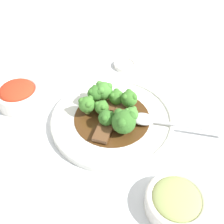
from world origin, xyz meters
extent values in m
plane|color=silver|center=(0.00, 0.00, 0.00)|extent=(4.00, 4.00, 0.00)
cylinder|color=white|center=(0.00, 0.00, 0.01)|extent=(0.30, 0.30, 0.01)
torus|color=white|center=(0.00, 0.00, 0.01)|extent=(0.30, 0.30, 0.01)
cylinder|color=#4C2D14|center=(0.00, 0.00, 0.01)|extent=(0.19, 0.19, 0.00)
cube|color=brown|center=(0.02, 0.03, 0.02)|extent=(0.05, 0.06, 0.01)
cube|color=brown|center=(0.00, -0.02, 0.02)|extent=(0.08, 0.05, 0.01)
cube|color=brown|center=(-0.05, -0.02, 0.02)|extent=(0.07, 0.06, 0.01)
cylinder|color=#8EB756|center=(-0.01, 0.02, 0.02)|extent=(0.01, 0.01, 0.01)
sphere|color=#427F2D|center=(-0.01, 0.02, 0.04)|extent=(0.03, 0.03, 0.03)
sphere|color=#427F2D|center=(0.00, 0.02, 0.05)|extent=(0.01, 0.01, 0.01)
sphere|color=#427F2D|center=(-0.01, 0.03, 0.05)|extent=(0.01, 0.01, 0.01)
sphere|color=#427F2D|center=(-0.01, 0.02, 0.05)|extent=(0.01, 0.01, 0.01)
cylinder|color=#8EB756|center=(0.04, 0.02, 0.02)|extent=(0.01, 0.01, 0.01)
sphere|color=#427F2D|center=(0.04, 0.02, 0.04)|extent=(0.04, 0.04, 0.04)
sphere|color=#427F2D|center=(0.05, 0.03, 0.05)|extent=(0.01, 0.01, 0.01)
sphere|color=#427F2D|center=(0.03, 0.02, 0.05)|extent=(0.01, 0.01, 0.01)
sphere|color=#427F2D|center=(0.04, 0.01, 0.05)|extent=(0.01, 0.01, 0.01)
cylinder|color=#8EB756|center=(-0.02, -0.05, 0.02)|extent=(0.02, 0.02, 0.01)
sphere|color=#387028|center=(-0.02, -0.05, 0.05)|extent=(0.06, 0.06, 0.06)
sphere|color=#387028|center=(-0.02, -0.03, 0.06)|extent=(0.02, 0.02, 0.02)
sphere|color=#387028|center=(-0.03, -0.05, 0.06)|extent=(0.02, 0.02, 0.02)
sphere|color=#387028|center=(-0.01, -0.06, 0.06)|extent=(0.02, 0.02, 0.02)
cylinder|color=#8EB756|center=(-0.03, 0.06, 0.03)|extent=(0.01, 0.01, 0.01)
sphere|color=#427F2D|center=(-0.03, 0.06, 0.05)|extent=(0.04, 0.04, 0.04)
sphere|color=#427F2D|center=(-0.03, 0.07, 0.06)|extent=(0.02, 0.02, 0.02)
sphere|color=#427F2D|center=(-0.03, 0.04, 0.06)|extent=(0.02, 0.02, 0.02)
sphere|color=#427F2D|center=(-0.02, 0.06, 0.06)|extent=(0.02, 0.02, 0.02)
cylinder|color=#7FA84C|center=(0.01, 0.06, 0.03)|extent=(0.01, 0.01, 0.02)
sphere|color=#387028|center=(0.01, 0.06, 0.05)|extent=(0.04, 0.04, 0.04)
sphere|color=#387028|center=(0.00, 0.07, 0.06)|extent=(0.01, 0.01, 0.01)
sphere|color=#387028|center=(0.01, 0.05, 0.06)|extent=(0.01, 0.01, 0.01)
sphere|color=#387028|center=(0.02, 0.07, 0.06)|extent=(0.01, 0.01, 0.01)
cylinder|color=#7FA84C|center=(0.03, 0.05, 0.03)|extent=(0.02, 0.02, 0.01)
sphere|color=#4C8E38|center=(0.03, 0.05, 0.05)|extent=(0.05, 0.05, 0.05)
sphere|color=#4C8E38|center=(0.02, 0.05, 0.06)|extent=(0.02, 0.02, 0.02)
sphere|color=#4C8E38|center=(0.04, 0.04, 0.06)|extent=(0.02, 0.02, 0.02)
sphere|color=#4C8E38|center=(0.03, 0.07, 0.06)|extent=(0.02, 0.02, 0.02)
cylinder|color=#8EB756|center=(0.02, -0.04, 0.02)|extent=(0.01, 0.01, 0.01)
sphere|color=#4C8E38|center=(0.02, -0.04, 0.04)|extent=(0.03, 0.03, 0.03)
sphere|color=#4C8E38|center=(0.01, -0.05, 0.05)|extent=(0.01, 0.01, 0.01)
sphere|color=#4C8E38|center=(0.03, -0.04, 0.05)|extent=(0.01, 0.01, 0.01)
sphere|color=#4C8E38|center=(0.01, -0.04, 0.05)|extent=(0.01, 0.01, 0.01)
cylinder|color=#8EB756|center=(0.05, -0.01, 0.03)|extent=(0.01, 0.01, 0.02)
sphere|color=#427F2D|center=(0.05, -0.01, 0.05)|extent=(0.04, 0.04, 0.04)
sphere|color=#427F2D|center=(0.05, -0.03, 0.06)|extent=(0.02, 0.02, 0.02)
sphere|color=#427F2D|center=(0.06, -0.01, 0.06)|extent=(0.02, 0.02, 0.02)
sphere|color=#427F2D|center=(0.04, -0.01, 0.06)|extent=(0.02, 0.02, 0.02)
cylinder|color=#8EB756|center=(-0.03, -0.01, 0.02)|extent=(0.01, 0.01, 0.01)
sphere|color=#387028|center=(-0.03, -0.01, 0.04)|extent=(0.04, 0.04, 0.04)
sphere|color=#387028|center=(-0.02, -0.01, 0.05)|extent=(0.01, 0.01, 0.01)
sphere|color=#387028|center=(-0.03, 0.00, 0.05)|extent=(0.01, 0.01, 0.01)
sphere|color=#387028|center=(-0.04, -0.01, 0.05)|extent=(0.01, 0.01, 0.01)
ellipsoid|color=silver|center=(0.03, -0.07, 0.03)|extent=(0.06, 0.07, 0.01)
cylinder|color=silver|center=(0.09, -0.17, 0.02)|extent=(0.09, 0.16, 0.01)
cylinder|color=white|center=(-0.10, 0.23, 0.00)|extent=(0.06, 0.06, 0.01)
cylinder|color=white|center=(-0.10, 0.23, 0.02)|extent=(0.12, 0.12, 0.04)
torus|color=white|center=(-0.10, 0.23, 0.04)|extent=(0.12, 0.12, 0.01)
ellipsoid|color=red|center=(-0.10, 0.23, 0.04)|extent=(0.09, 0.09, 0.03)
cylinder|color=white|center=(-0.10, -0.23, 0.00)|extent=(0.06, 0.06, 0.01)
cylinder|color=white|center=(-0.10, -0.23, 0.02)|extent=(0.11, 0.11, 0.03)
torus|color=white|center=(-0.10, -0.23, 0.03)|extent=(0.11, 0.11, 0.01)
ellipsoid|color=#A3B266|center=(-0.10, -0.23, 0.03)|extent=(0.09, 0.09, 0.02)
cylinder|color=white|center=(0.21, 0.12, 0.01)|extent=(0.07, 0.07, 0.01)
torus|color=white|center=(0.21, 0.12, 0.01)|extent=(0.07, 0.07, 0.01)
camera|label=1|loc=(-0.34, -0.28, 0.48)|focal=42.00mm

